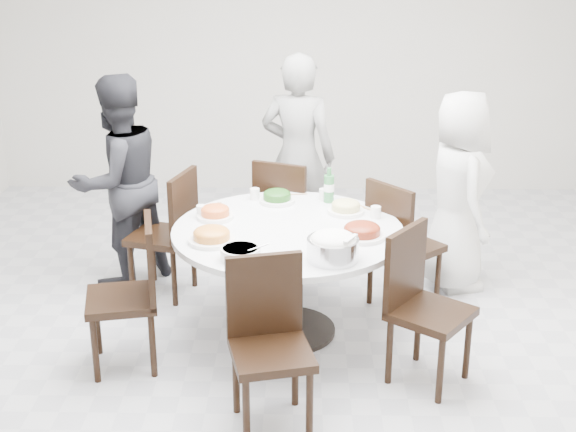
{
  "coord_description": "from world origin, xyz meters",
  "views": [
    {
      "loc": [
        0.04,
        -4.84,
        2.65
      ],
      "look_at": [
        -0.05,
        0.01,
        0.82
      ],
      "focal_mm": 50.0,
      "sensor_mm": 36.0,
      "label": 1
    }
  ],
  "objects_px": {
    "chair_sw": "(121,296)",
    "rice_bowl": "(333,249)",
    "chair_nw": "(161,233)",
    "dining_table": "(288,281)",
    "chair_s": "(271,350)",
    "chair_ne": "(406,244)",
    "soup_bowl": "(240,253)",
    "diner_right": "(458,192)",
    "chair_n": "(289,216)",
    "chair_se": "(431,310)",
    "diner_middle": "(298,157)",
    "diner_left": "(118,181)",
    "beverage_bottle": "(329,185)"
  },
  "relations": [
    {
      "from": "diner_middle",
      "to": "chair_nw",
      "type": "bearing_deg",
      "value": 53.2
    },
    {
      "from": "chair_n",
      "to": "chair_se",
      "type": "xyz_separation_m",
      "value": [
        0.87,
        -1.55,
        0.0
      ]
    },
    {
      "from": "chair_sw",
      "to": "rice_bowl",
      "type": "distance_m",
      "value": 1.33
    },
    {
      "from": "chair_n",
      "to": "chair_se",
      "type": "height_order",
      "value": "same"
    },
    {
      "from": "chair_nw",
      "to": "rice_bowl",
      "type": "height_order",
      "value": "chair_nw"
    },
    {
      "from": "chair_sw",
      "to": "rice_bowl",
      "type": "xyz_separation_m",
      "value": [
        1.28,
        -0.05,
        0.34
      ]
    },
    {
      "from": "diner_left",
      "to": "chair_se",
      "type": "bearing_deg",
      "value": 101.49
    },
    {
      "from": "diner_middle",
      "to": "chair_se",
      "type": "bearing_deg",
      "value": 127.59
    },
    {
      "from": "soup_bowl",
      "to": "beverage_bottle",
      "type": "height_order",
      "value": "beverage_bottle"
    },
    {
      "from": "diner_right",
      "to": "chair_sw",
      "type": "bearing_deg",
      "value": 108.23
    },
    {
      "from": "chair_n",
      "to": "diner_left",
      "type": "xyz_separation_m",
      "value": [
        -1.26,
        -0.15,
        0.32
      ]
    },
    {
      "from": "chair_ne",
      "to": "chair_s",
      "type": "bearing_deg",
      "value": 107.92
    },
    {
      "from": "chair_n",
      "to": "diner_right",
      "type": "xyz_separation_m",
      "value": [
        1.25,
        -0.19,
        0.27
      ]
    },
    {
      "from": "chair_n",
      "to": "diner_left",
      "type": "distance_m",
      "value": 1.31
    },
    {
      "from": "diner_right",
      "to": "diner_left",
      "type": "relative_size",
      "value": 0.94
    },
    {
      "from": "chair_nw",
      "to": "beverage_bottle",
      "type": "bearing_deg",
      "value": 103.57
    },
    {
      "from": "diner_right",
      "to": "dining_table",
      "type": "bearing_deg",
      "value": 112.0
    },
    {
      "from": "chair_nw",
      "to": "dining_table",
      "type": "bearing_deg",
      "value": 74.45
    },
    {
      "from": "chair_n",
      "to": "chair_nw",
      "type": "xyz_separation_m",
      "value": [
        -0.92,
        -0.38,
        0.0
      ]
    },
    {
      "from": "chair_ne",
      "to": "chair_n",
      "type": "height_order",
      "value": "same"
    },
    {
      "from": "dining_table",
      "to": "diner_right",
      "type": "bearing_deg",
      "value": 32.14
    },
    {
      "from": "diner_middle",
      "to": "dining_table",
      "type": "bearing_deg",
      "value": 102.93
    },
    {
      "from": "diner_middle",
      "to": "diner_right",
      "type": "bearing_deg",
      "value": 168.92
    },
    {
      "from": "chair_ne",
      "to": "diner_right",
      "type": "height_order",
      "value": "diner_right"
    },
    {
      "from": "chair_ne",
      "to": "soup_bowl",
      "type": "xyz_separation_m",
      "value": [
        -1.09,
        -0.91,
        0.31
      ]
    },
    {
      "from": "diner_left",
      "to": "beverage_bottle",
      "type": "bearing_deg",
      "value": 124.22
    },
    {
      "from": "chair_nw",
      "to": "chair_s",
      "type": "distance_m",
      "value": 1.87
    },
    {
      "from": "diner_left",
      "to": "diner_middle",
      "type": "bearing_deg",
      "value": 157.24
    },
    {
      "from": "dining_table",
      "to": "chair_s",
      "type": "distance_m",
      "value": 1.07
    },
    {
      "from": "chair_ne",
      "to": "rice_bowl",
      "type": "xyz_separation_m",
      "value": [
        -0.55,
        -0.91,
        0.34
      ]
    },
    {
      "from": "dining_table",
      "to": "chair_n",
      "type": "relative_size",
      "value": 1.58
    },
    {
      "from": "chair_se",
      "to": "soup_bowl",
      "type": "relative_size",
      "value": 4.0
    },
    {
      "from": "beverage_bottle",
      "to": "diner_right",
      "type": "bearing_deg",
      "value": 14.83
    },
    {
      "from": "soup_bowl",
      "to": "beverage_bottle",
      "type": "xyz_separation_m",
      "value": [
        0.55,
        1.01,
        0.09
      ]
    },
    {
      "from": "chair_sw",
      "to": "chair_se",
      "type": "height_order",
      "value": "same"
    },
    {
      "from": "diner_left",
      "to": "rice_bowl",
      "type": "distance_m",
      "value": 2.02
    },
    {
      "from": "chair_ne",
      "to": "diner_right",
      "type": "relative_size",
      "value": 0.64
    },
    {
      "from": "dining_table",
      "to": "soup_bowl",
      "type": "height_order",
      "value": "soup_bowl"
    },
    {
      "from": "dining_table",
      "to": "diner_middle",
      "type": "xyz_separation_m",
      "value": [
        0.06,
        1.36,
        0.46
      ]
    },
    {
      "from": "chair_n",
      "to": "rice_bowl",
      "type": "relative_size",
      "value": 3.1
    },
    {
      "from": "dining_table",
      "to": "chair_n",
      "type": "bearing_deg",
      "value": 90.67
    },
    {
      "from": "chair_n",
      "to": "chair_nw",
      "type": "height_order",
      "value": "same"
    },
    {
      "from": "chair_ne",
      "to": "diner_left",
      "type": "distance_m",
      "value": 2.16
    },
    {
      "from": "diner_right",
      "to": "diner_middle",
      "type": "bearing_deg",
      "value": 53.47
    },
    {
      "from": "chair_ne",
      "to": "soup_bowl",
      "type": "relative_size",
      "value": 4.0
    },
    {
      "from": "chair_ne",
      "to": "chair_s",
      "type": "xyz_separation_m",
      "value": [
        -0.89,
        -1.49,
        0.0
      ]
    },
    {
      "from": "chair_nw",
      "to": "diner_left",
      "type": "relative_size",
      "value": 0.6
    },
    {
      "from": "chair_nw",
      "to": "diner_middle",
      "type": "bearing_deg",
      "value": 144.65
    },
    {
      "from": "dining_table",
      "to": "chair_ne",
      "type": "distance_m",
      "value": 0.93
    },
    {
      "from": "chair_se",
      "to": "rice_bowl",
      "type": "xyz_separation_m",
      "value": [
        -0.58,
        0.1,
        0.34
      ]
    }
  ]
}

